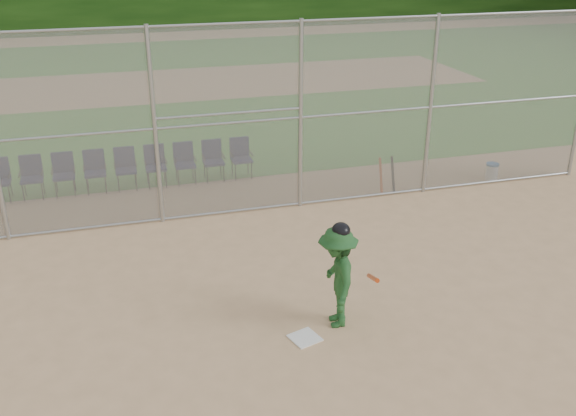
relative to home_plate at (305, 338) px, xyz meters
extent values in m
plane|color=tan|center=(0.42, -0.17, -0.01)|extent=(100.00, 100.00, 0.00)
plane|color=#2D6E21|center=(0.42, 17.83, 0.00)|extent=(100.00, 100.00, 0.00)
plane|color=tan|center=(0.42, 17.83, 0.00)|extent=(24.00, 24.00, 0.00)
cube|color=gray|center=(0.42, 4.83, 1.99)|extent=(16.00, 0.02, 4.00)
cylinder|color=#9EA3A8|center=(0.42, 4.83, 3.94)|extent=(16.00, 0.05, 0.05)
cube|color=silver|center=(0.00, 0.00, 0.00)|extent=(0.51, 0.51, 0.02)
imported|color=#205023|center=(0.58, 0.26, 0.80)|extent=(0.77, 1.13, 1.62)
ellipsoid|color=black|center=(0.58, 0.26, 1.58)|extent=(0.27, 0.30, 0.23)
cylinder|color=#D24113|center=(0.98, -0.14, 0.94)|extent=(0.28, 0.79, 0.41)
cylinder|color=white|center=(6.41, 5.13, 0.16)|extent=(0.29, 0.29, 0.34)
cylinder|color=#255FA0|center=(6.41, 5.13, 0.36)|extent=(0.31, 0.31, 0.05)
cylinder|color=#D84C14|center=(3.42, 5.03, 0.41)|extent=(0.06, 0.28, 0.84)
cylinder|color=black|center=(3.72, 5.03, 0.41)|extent=(0.06, 0.31, 0.83)
camera|label=1|loc=(-2.47, -7.60, 5.57)|focal=40.00mm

